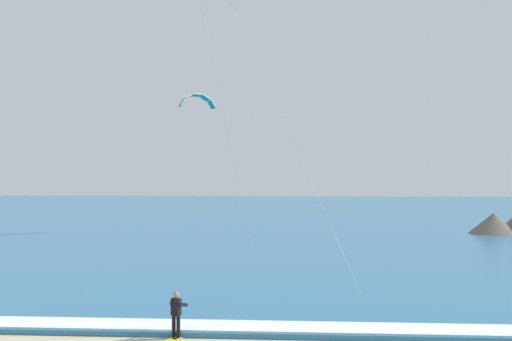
# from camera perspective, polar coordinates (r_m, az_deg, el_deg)

# --- Properties ---
(sea) EXTENTS (200.00, 120.00, 0.20)m
(sea) POSITION_cam_1_polar(r_m,az_deg,el_deg) (82.00, 0.86, -4.21)
(sea) COLOR teal
(sea) RESTS_ON ground
(surf_foam) EXTENTS (200.00, 1.62, 0.04)m
(surf_foam) POSITION_cam_1_polar(r_m,az_deg,el_deg) (23.79, -6.79, -14.17)
(surf_foam) COLOR white
(surf_foam) RESTS_ON sea
(surfboard) EXTENTS (0.99, 1.45, 0.09)m
(surfboard) POSITION_cam_1_polar(r_m,az_deg,el_deg) (22.83, -7.50, -15.27)
(surfboard) COLOR yellow
(surfboard) RESTS_ON ground
(kitesurfer) EXTENTS (0.66, 0.66, 1.69)m
(kitesurfer) POSITION_cam_1_polar(r_m,az_deg,el_deg) (22.62, -7.47, -13.03)
(kitesurfer) COLOR black
(kitesurfer) RESTS_ON ground
(kite_distant) EXTENTS (3.47, 2.90, 1.40)m
(kite_distant) POSITION_cam_1_polar(r_m,az_deg,el_deg) (59.38, -5.55, 6.65)
(kite_distant) COLOR teal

